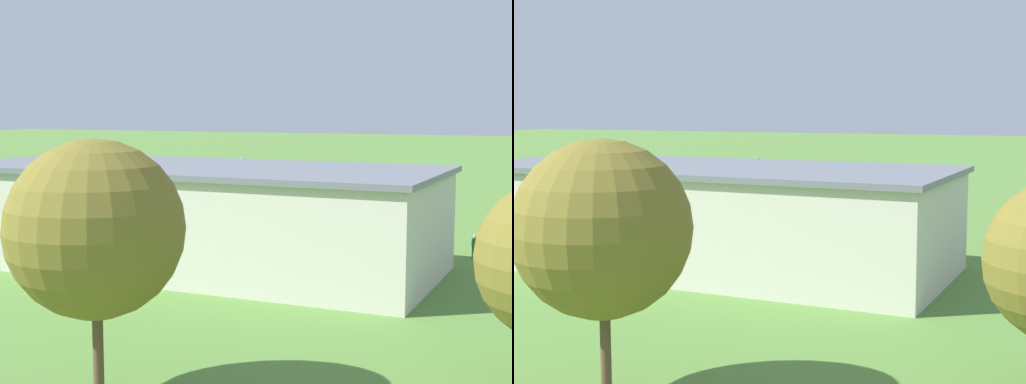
# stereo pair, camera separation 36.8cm
# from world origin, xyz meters

# --- Properties ---
(ground_plane) EXTENTS (400.00, 400.00, 0.00)m
(ground_plane) POSITION_xyz_m (0.00, 0.00, 0.00)
(ground_plane) COLOR #568438
(hangar) EXTENTS (31.55, 14.54, 6.59)m
(hangar) POSITION_xyz_m (-3.48, 30.93, 3.30)
(hangar) COLOR beige
(hangar) RESTS_ON ground_plane
(biplane) EXTENTS (8.58, 7.56, 4.01)m
(biplane) POSITION_xyz_m (4.94, -1.36, 2.76)
(biplane) COLOR silver
(car_silver) EXTENTS (2.36, 4.20, 1.62)m
(car_silver) POSITION_xyz_m (12.96, 17.50, 0.85)
(car_silver) COLOR #B7B7BC
(car_silver) RESTS_ON ground_plane
(car_blue) EXTENTS (2.07, 4.29, 1.63)m
(car_blue) POSITION_xyz_m (19.43, 17.85, 0.85)
(car_blue) COLOR #23389E
(car_blue) RESTS_ON ground_plane
(person_watching_takeoff) EXTENTS (0.54, 0.54, 1.65)m
(person_watching_takeoff) POSITION_xyz_m (-19.80, 21.40, 0.82)
(person_watching_takeoff) COLOR #33723F
(person_watching_takeoff) RESTS_ON ground_plane
(person_near_hangar_door) EXTENTS (0.41, 0.41, 1.53)m
(person_near_hangar_door) POSITION_xyz_m (-20.24, 17.58, 0.75)
(person_near_hangar_door) COLOR #3F3F47
(person_near_hangar_door) RESTS_ON ground_plane
(person_beside_truck) EXTENTS (0.45, 0.45, 1.70)m
(person_beside_truck) POSITION_xyz_m (7.37, 18.07, 0.85)
(person_beside_truck) COLOR #3F3F47
(person_beside_truck) RESTS_ON ground_plane
(person_by_parked_cars) EXTENTS (0.46, 0.46, 1.59)m
(person_by_parked_cars) POSITION_xyz_m (-15.45, 15.06, 0.79)
(person_by_parked_cars) COLOR #72338C
(person_by_parked_cars) RESTS_ON ground_plane
(person_at_fence_line) EXTENTS (0.52, 0.52, 1.61)m
(person_at_fence_line) POSITION_xyz_m (3.11, 14.23, 0.80)
(person_at_fence_line) COLOR navy
(person_at_fence_line) RESTS_ON ground_plane
(tree_behind_hangar_right) EXTENTS (6.26, 6.26, 9.30)m
(tree_behind_hangar_right) POSITION_xyz_m (-10.84, 52.76, 6.16)
(tree_behind_hangar_right) COLOR brown
(tree_behind_hangar_right) RESTS_ON ground_plane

